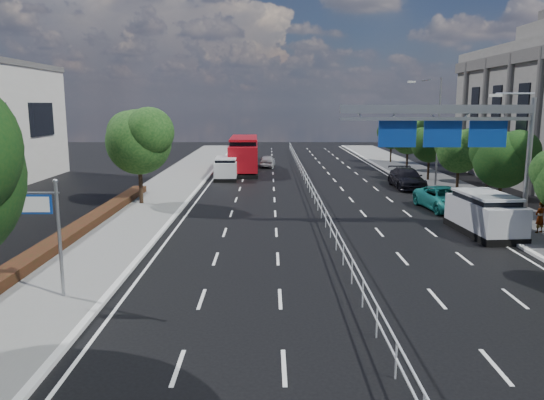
{
  "coord_description": "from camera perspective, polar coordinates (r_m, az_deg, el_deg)",
  "views": [
    {
      "loc": [
        -3.19,
        -17.96,
        6.84
      ],
      "look_at": [
        -3.05,
        6.6,
        2.4
      ],
      "focal_mm": 35.0,
      "sensor_mm": 36.0,
      "label": 1
    }
  ],
  "objects": [
    {
      "name": "silver_minivan",
      "position": [
        30.4,
        21.9,
        -1.41
      ],
      "size": [
        2.64,
        5.48,
        2.22
      ],
      "rotation": [
        0.0,
        0.0,
        0.07
      ],
      "color": "black",
      "rests_on": "ground"
    },
    {
      "name": "overhead_gantry",
      "position": [
        29.75,
        19.34,
        7.3
      ],
      "size": [
        10.24,
        0.38,
        7.45
      ],
      "color": "gray",
      "rests_on": "ground"
    },
    {
      "name": "ground",
      "position": [
        19.48,
        9.28,
        -10.45
      ],
      "size": [
        160.0,
        160.0,
        0.0
      ],
      "primitive_type": "plane",
      "color": "black",
      "rests_on": "ground"
    },
    {
      "name": "far_tree_h",
      "position": [
        64.18,
        12.78,
        6.94
      ],
      "size": [
        3.41,
        3.18,
        4.91
      ],
      "color": "black",
      "rests_on": "ground"
    },
    {
      "name": "hedge_near",
      "position": [
        25.91,
        -23.37,
        -5.1
      ],
      "size": [
        1.0,
        36.0,
        0.44
      ],
      "primitive_type": "cube",
      "color": "black",
      "rests_on": "sidewalk_near"
    },
    {
      "name": "kerb_near",
      "position": [
        20.05,
        -17.41,
        -9.97
      ],
      "size": [
        0.25,
        140.0,
        0.15
      ],
      "primitive_type": "cube",
      "color": "silver",
      "rests_on": "ground"
    },
    {
      "name": "near_car_dark",
      "position": [
        66.55,
        -2.49,
        5.03
      ],
      "size": [
        2.01,
        5.01,
        1.62
      ],
      "primitive_type": "imported",
      "rotation": [
        0.0,
        0.0,
        3.08
      ],
      "color": "black",
      "rests_on": "ground"
    },
    {
      "name": "pedestrian_a",
      "position": [
        31.32,
        26.87,
        -1.67
      ],
      "size": [
        0.72,
        0.62,
        1.67
      ],
      "primitive_type": "imported",
      "rotation": [
        0.0,
        0.0,
        3.57
      ],
      "color": "gray",
      "rests_on": "sidewalk_far"
    },
    {
      "name": "toilet_sign",
      "position": [
        19.95,
        -23.23,
        -1.85
      ],
      "size": [
        1.62,
        0.18,
        4.34
      ],
      "color": "gray",
      "rests_on": "ground"
    },
    {
      "name": "median_fence",
      "position": [
        41.07,
        4.14,
        1.37
      ],
      "size": [
        0.05,
        85.0,
        1.02
      ],
      "color": "silver",
      "rests_on": "ground"
    },
    {
      "name": "streetlight_far",
      "position": [
        46.07,
        17.13,
        7.77
      ],
      "size": [
        2.78,
        2.4,
        9.0
      ],
      "color": "gray",
      "rests_on": "ground"
    },
    {
      "name": "sidewalk_near",
      "position": [
        20.92,
        -24.07,
        -9.56
      ],
      "size": [
        5.0,
        140.0,
        0.14
      ],
      "primitive_type": "cube",
      "color": "slate",
      "rests_on": "ground"
    },
    {
      "name": "near_car_silver",
      "position": [
        58.9,
        -0.48,
        4.23
      ],
      "size": [
        1.83,
        4.02,
        1.34
      ],
      "primitive_type": "imported",
      "rotation": [
        0.0,
        0.0,
        3.08
      ],
      "color": "#9EA2A5",
      "rests_on": "ground"
    },
    {
      "name": "white_minivan",
      "position": [
        49.36,
        -4.95,
        3.41
      ],
      "size": [
        2.14,
        4.74,
        2.04
      ],
      "rotation": [
        0.0,
        0.0,
        0.03
      ],
      "color": "black",
      "rests_on": "ground"
    },
    {
      "name": "red_bus",
      "position": [
        54.89,
        -3.02,
        5.01
      ],
      "size": [
        3.09,
        11.94,
        3.55
      ],
      "rotation": [
        0.0,
        0.0,
        0.02
      ],
      "color": "black",
      "rests_on": "ground"
    },
    {
      "name": "pedestrian_b",
      "position": [
        43.49,
        22.12,
        1.64
      ],
      "size": [
        0.81,
        0.67,
        1.52
      ],
      "primitive_type": "imported",
      "rotation": [
        0.0,
        0.0,
        3.01
      ],
      "color": "gray",
      "rests_on": "sidewalk_far"
    },
    {
      "name": "parked_car_teal",
      "position": [
        36.43,
        18.07,
        0.12
      ],
      "size": [
        3.08,
        5.67,
        1.51
      ],
      "primitive_type": "imported",
      "rotation": [
        0.0,
        0.0,
        0.11
      ],
      "color": "#1C817A",
      "rests_on": "ground"
    },
    {
      "name": "far_tree_g",
      "position": [
        56.89,
        14.49,
        6.81
      ],
      "size": [
        3.96,
        3.69,
        5.45
      ],
      "color": "black",
      "rests_on": "ground"
    },
    {
      "name": "near_tree_back",
      "position": [
        37.05,
        -14.07,
        6.49
      ],
      "size": [
        4.84,
        4.51,
        6.69
      ],
      "color": "black",
      "rests_on": "ground"
    },
    {
      "name": "far_tree_d",
      "position": [
        35.64,
        23.65,
        4.31
      ],
      "size": [
        3.85,
        3.59,
        5.34
      ],
      "color": "black",
      "rests_on": "ground"
    },
    {
      "name": "far_tree_f",
      "position": [
        49.7,
        16.66,
        5.95
      ],
      "size": [
        3.52,
        3.28,
        5.02
      ],
      "color": "black",
      "rests_on": "ground"
    },
    {
      "name": "parked_car_dark",
      "position": [
        45.42,
        14.28,
        2.29
      ],
      "size": [
        2.26,
        5.55,
        1.61
      ],
      "primitive_type": "imported",
      "rotation": [
        0.0,
        0.0,
        0.0
      ],
      "color": "black",
      "rests_on": "ground"
    },
    {
      "name": "far_tree_e",
      "position": [
        42.59,
        19.58,
        5.23
      ],
      "size": [
        3.63,
        3.38,
        5.13
      ],
      "color": "black",
      "rests_on": "ground"
    }
  ]
}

